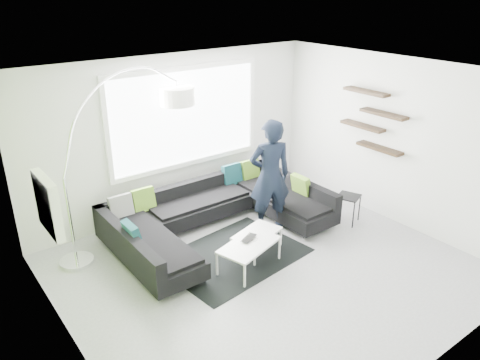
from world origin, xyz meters
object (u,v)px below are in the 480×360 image
Objects in this scene: coffee_table at (253,248)px; laptop at (251,239)px; arc_lamp at (64,179)px; sectional_sofa at (221,217)px; person at (270,176)px; side_table at (347,209)px.

coffee_table is 0.23m from laptop.
laptop is (-0.09, -0.06, 0.21)m from coffee_table.
arc_lamp is at bearing 128.90° from coffee_table.
arc_lamp is 7.53× the size of laptop.
laptop is at bearing -96.81° from sectional_sofa.
arc_lamp is (-2.16, 1.50, 1.16)m from coffee_table.
person is at bearing -26.82° from arc_lamp.
coffee_table is (-0.02, -0.89, -0.13)m from sectional_sofa.
sectional_sofa reaches higher than laptop.
coffee_table is 0.44× the size of arc_lamp.
coffee_table is 3.33× the size of laptop.
side_table is (2.02, -0.94, -0.08)m from sectional_sofa.
person reaches higher than laptop.
side_table is at bearing -30.44° from arc_lamp.
laptop is at bearing -47.24° from arc_lamp.
arc_lamp is 3.14m from person.
side_table is 1.37× the size of laptop.
side_table is at bearing -24.21° from laptop.
coffee_table is at bearing 58.60° from person.
laptop is at bearing -161.65° from coffee_table.
person is 5.29× the size of laptop.
sectional_sofa is 0.90m from coffee_table.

